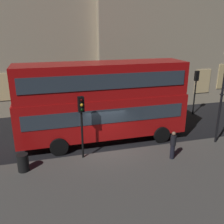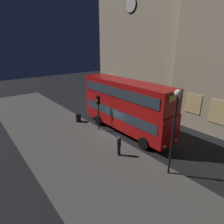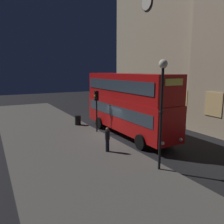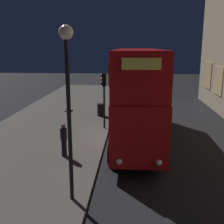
% 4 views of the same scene
% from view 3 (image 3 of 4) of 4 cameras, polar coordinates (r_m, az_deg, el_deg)
% --- Properties ---
extents(ground_plane, '(80.00, 80.00, 0.00)m').
position_cam_3_polar(ground_plane, '(19.47, 0.68, -6.04)').
color(ground_plane, black).
extents(sidewalk_slab, '(44.00, 7.96, 0.12)m').
position_cam_3_polar(sidewalk_slab, '(17.76, -12.44, -7.73)').
color(sidewalk_slab, '#4C4944').
rests_on(sidewalk_slab, ground).
extents(building_with_clock, '(16.25, 8.82, 18.19)m').
position_cam_3_polar(building_with_clock, '(30.77, 16.43, 16.70)').
color(building_with_clock, tan).
rests_on(building_with_clock, ground).
extents(double_decker_bus, '(11.06, 2.79, 5.27)m').
position_cam_3_polar(double_decker_bus, '(19.37, 3.94, 2.83)').
color(double_decker_bus, '#B20F0F').
rests_on(double_decker_bus, ground).
extents(traffic_light_near_kerb, '(0.35, 0.38, 3.66)m').
position_cam_3_polar(traffic_light_near_kerb, '(19.87, -3.96, 2.42)').
color(traffic_light_near_kerb, black).
rests_on(traffic_light_near_kerb, sidewalk_slab).
extents(street_lamp, '(0.46, 0.46, 5.96)m').
position_cam_3_polar(street_lamp, '(12.15, 12.47, 4.33)').
color(street_lamp, black).
rests_on(street_lamp, sidewalk_slab).
extents(pedestrian, '(0.32, 0.32, 1.67)m').
position_cam_3_polar(pedestrian, '(15.29, -1.17, -6.83)').
color(pedestrian, black).
rests_on(pedestrian, sidewalk_slab).
extents(litter_bin, '(0.59, 0.59, 0.96)m').
position_cam_3_polar(litter_bin, '(23.01, -8.59, -2.04)').
color(litter_bin, black).
rests_on(litter_bin, sidewalk_slab).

